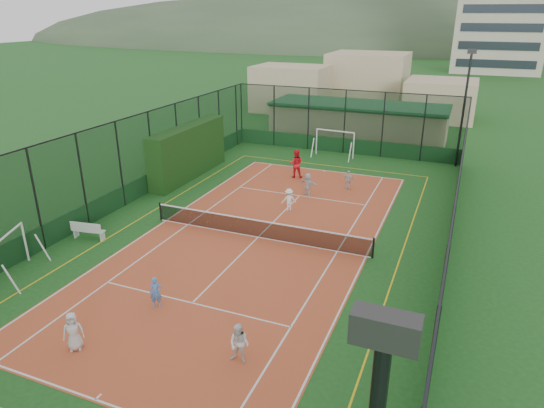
{
  "coord_description": "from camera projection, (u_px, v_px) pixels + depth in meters",
  "views": [
    {
      "loc": [
        9.01,
        -20.18,
        10.65
      ],
      "look_at": [
        0.06,
        1.71,
        1.2
      ],
      "focal_mm": 32.0,
      "sensor_mm": 36.0,
      "label": 1
    }
  ],
  "objects": [
    {
      "name": "futsal_goal_far",
      "position": [
        335.0,
        144.0,
        37.72
      ],
      "size": [
        3.22,
        1.17,
        2.04
      ],
      "primitive_type": null,
      "rotation": [
        0.0,
        0.0,
        -0.08
      ],
      "color": "white",
      "rests_on": "ground"
    },
    {
      "name": "ground",
      "position": [
        258.0,
        237.0,
        24.46
      ],
      "size": [
        300.0,
        300.0,
        0.0
      ],
      "primitive_type": "plane",
      "color": "#1E4D1A",
      "rests_on": "ground"
    },
    {
      "name": "clubhouse",
      "position": [
        358.0,
        121.0,
        42.79
      ],
      "size": [
        15.2,
        7.2,
        3.15
      ],
      "primitive_type": null,
      "color": "tan",
      "rests_on": "ground"
    },
    {
      "name": "coach",
      "position": [
        296.0,
        164.0,
        32.91
      ],
      "size": [
        1.12,
        0.98,
        1.96
      ],
      "primitive_type": "imported",
      "rotation": [
        0.0,
        0.0,
        3.44
      ],
      "color": "red",
      "rests_on": "court_slab"
    },
    {
      "name": "distant_hills",
      "position": [
        449.0,
        47.0,
        153.41
      ],
      "size": [
        200.0,
        60.0,
        24.0
      ],
      "primitive_type": null,
      "color": "#384C33",
      "rests_on": "ground"
    },
    {
      "name": "child_near_right",
      "position": [
        239.0,
        344.0,
        15.53
      ],
      "size": [
        0.7,
        0.55,
        1.41
      ],
      "primitive_type": "imported",
      "rotation": [
        0.0,
        0.0,
        -0.03
      ],
      "color": "white",
      "rests_on": "court_slab"
    },
    {
      "name": "tennis_balls",
      "position": [
        245.0,
        225.0,
        25.77
      ],
      "size": [
        4.13,
        1.24,
        0.07
      ],
      "color": "#CCE033",
      "rests_on": "court_slab"
    },
    {
      "name": "court_slab",
      "position": [
        258.0,
        237.0,
        24.46
      ],
      "size": [
        11.17,
        23.97,
        0.01
      ],
      "primitive_type": "cube",
      "color": "#C24B2B",
      "rests_on": "ground"
    },
    {
      "name": "floodlight_ne",
      "position": [
        463.0,
        110.0,
        34.18
      ],
      "size": [
        0.6,
        0.26,
        8.25
      ],
      "primitive_type": null,
      "color": "black",
      "rests_on": "ground"
    },
    {
      "name": "child_far_back",
      "position": [
        308.0,
        184.0,
        29.88
      ],
      "size": [
        1.37,
        0.84,
        1.41
      ],
      "primitive_type": "imported",
      "rotation": [
        0.0,
        0.0,
        2.79
      ],
      "color": "silver",
      "rests_on": "court_slab"
    },
    {
      "name": "child_far_right",
      "position": [
        349.0,
        180.0,
        30.85
      ],
      "size": [
        0.76,
        0.4,
        1.24
      ],
      "primitive_type": "imported",
      "rotation": [
        0.0,
        0.0,
        3.01
      ],
      "color": "silver",
      "rests_on": "court_slab"
    },
    {
      "name": "child_near_left",
      "position": [
        73.0,
        331.0,
        16.15
      ],
      "size": [
        0.81,
        0.77,
        1.4
      ],
      "primitive_type": "imported",
      "rotation": [
        0.0,
        0.0,
        0.65
      ],
      "color": "silver",
      "rests_on": "court_slab"
    },
    {
      "name": "child_near_mid",
      "position": [
        156.0,
        292.0,
        18.54
      ],
      "size": [
        0.54,
        0.48,
        1.24
      ],
      "primitive_type": "imported",
      "rotation": [
        0.0,
        0.0,
        0.53
      ],
      "color": "#4980CF",
      "rests_on": "court_slab"
    },
    {
      "name": "tennis_net",
      "position": [
        258.0,
        228.0,
        24.27
      ],
      "size": [
        11.67,
        0.12,
        1.06
      ],
      "primitive_type": null,
      "color": "black",
      "rests_on": "ground"
    },
    {
      "name": "child_far_left",
      "position": [
        289.0,
        200.0,
        27.54
      ],
      "size": [
        0.97,
        0.85,
        1.31
      ],
      "primitive_type": "imported",
      "rotation": [
        0.0,
        0.0,
        3.68
      ],
      "color": "white",
      "rests_on": "court_slab"
    },
    {
      "name": "perimeter_fence",
      "position": [
        258.0,
        191.0,
        23.54
      ],
      "size": [
        18.12,
        34.12,
        5.0
      ],
      "primitive_type": null,
      "color": "black",
      "rests_on": "ground"
    },
    {
      "name": "futsal_goal_near",
      "position": [
        9.0,
        257.0,
        20.57
      ],
      "size": [
        3.02,
        1.87,
        1.88
      ],
      "primitive_type": null,
      "rotation": [
        0.0,
        0.0,
        1.95
      ],
      "color": "white",
      "rests_on": "ground"
    },
    {
      "name": "hedge_left",
      "position": [
        189.0,
        152.0,
        32.91
      ],
      "size": [
        1.2,
        8.03,
        3.51
      ],
      "primitive_type": "cube",
      "color": "black",
      "rests_on": "ground"
    },
    {
      "name": "white_bench",
      "position": [
        89.0,
        230.0,
        24.19
      ],
      "size": [
        1.74,
        0.71,
        0.95
      ],
      "primitive_type": null,
      "rotation": [
        0.0,
        0.0,
        0.15
      ],
      "color": "white",
      "rests_on": "ground"
    }
  ]
}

